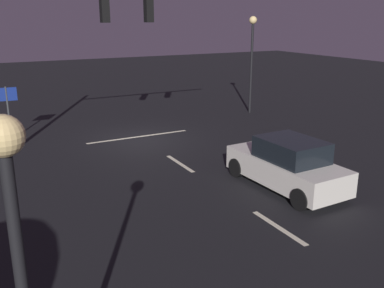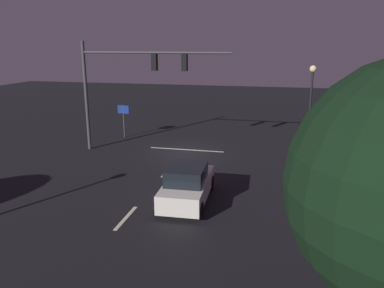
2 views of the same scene
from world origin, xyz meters
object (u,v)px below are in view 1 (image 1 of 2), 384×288
at_px(traffic_signal_assembly, 64,32).
at_px(route_sign, 7,102).
at_px(street_lamp_left_kerb, 252,47).
at_px(car_approaching, 287,165).
at_px(street_lamp_right_kerb, 16,237).

xyz_separation_m(traffic_signal_assembly, route_sign, (2.02, -3.50, -3.15)).
distance_m(street_lamp_left_kerb, route_sign, 13.35).
distance_m(traffic_signal_assembly, car_approaching, 9.80).
bearing_deg(street_lamp_left_kerb, car_approaching, 60.53).
relative_size(street_lamp_left_kerb, street_lamp_right_kerb, 1.20).
xyz_separation_m(traffic_signal_assembly, car_approaching, (-5.39, 7.06, -4.13)).
bearing_deg(street_lamp_left_kerb, street_lamp_right_kerb, 47.84).
bearing_deg(route_sign, car_approaching, 125.07).
bearing_deg(street_lamp_right_kerb, traffic_signal_assembly, -104.80).
distance_m(car_approaching, street_lamp_left_kerb, 12.13).
bearing_deg(route_sign, traffic_signal_assembly, 120.00).
xyz_separation_m(car_approaching, street_lamp_left_kerb, (-5.78, -10.23, 3.01)).
bearing_deg(street_lamp_right_kerb, street_lamp_left_kerb, -132.16).
height_order(street_lamp_right_kerb, route_sign, street_lamp_right_kerb).
bearing_deg(traffic_signal_assembly, street_lamp_right_kerb, 75.20).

